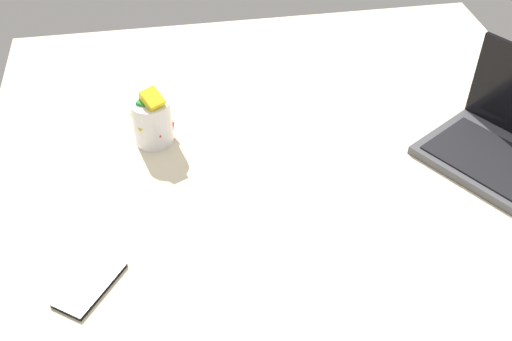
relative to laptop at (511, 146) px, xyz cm
name	(u,v)px	position (x,y,z in cm)	size (l,w,h in cm)	color
bed_mattress	(314,261)	(14.10, -47.42, -13.41)	(180.00, 140.00, 18.00)	beige
laptop	(511,146)	(0.00, 0.00, 0.00)	(40.17, 36.96, 23.00)	#4C4C51
snack_cup	(152,120)	(-20.65, -78.30, 1.62)	(9.53, 9.95, 14.50)	silver
cell_phone	(90,285)	(20.47, -91.97, -4.01)	(6.80, 14.00, 0.80)	black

